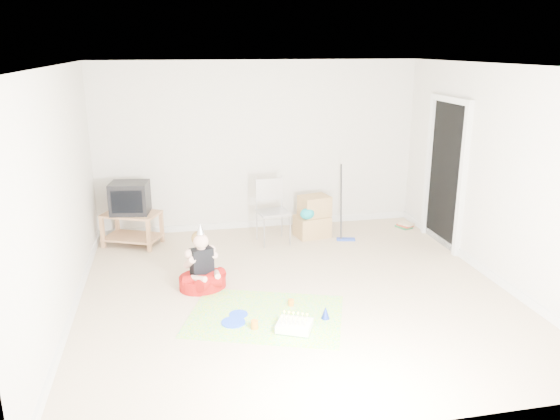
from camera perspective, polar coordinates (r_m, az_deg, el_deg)
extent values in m
plane|color=#C3AB8C|center=(6.55, 1.57, -8.51)|extent=(5.00, 5.00, 0.00)
cube|color=black|center=(8.14, 16.94, 3.49)|extent=(0.02, 0.90, 2.05)
cube|color=#A3724A|center=(8.15, -15.28, -0.40)|extent=(0.91, 0.76, 0.03)
cube|color=#A3724A|center=(8.26, -15.10, -2.73)|extent=(0.91, 0.76, 0.03)
cube|color=#A3724A|center=(8.22, -18.07, -2.18)|extent=(0.07, 0.07, 0.49)
cube|color=#A3724A|center=(7.88, -13.55, -2.60)|extent=(0.07, 0.07, 0.49)
cube|color=#A3724A|center=(8.56, -16.64, -1.28)|extent=(0.07, 0.07, 0.49)
cube|color=#A3724A|center=(8.24, -12.27, -1.65)|extent=(0.07, 0.07, 0.49)
cube|color=black|center=(8.08, -15.41, 1.24)|extent=(0.58, 0.51, 0.45)
cube|color=#99989E|center=(7.96, -0.72, -0.24)|extent=(0.48, 0.47, 0.03)
cylinder|color=#99989E|center=(7.90, -2.07, -0.26)|extent=(0.02, 0.02, 0.96)
cylinder|color=#99989E|center=(8.02, 0.62, 0.00)|extent=(0.02, 0.02, 0.96)
cube|color=#A68150|center=(8.33, 3.37, -1.70)|extent=(0.55, 0.46, 0.32)
cube|color=#A68150|center=(8.28, 3.63, 0.45)|extent=(0.50, 0.43, 0.30)
ellipsoid|color=#0D8790|center=(8.10, 2.86, -0.40)|extent=(0.21, 0.15, 0.17)
cube|color=#213CA9|center=(8.24, 6.89, -3.06)|extent=(0.29, 0.16, 0.03)
cylinder|color=black|center=(8.08, 7.02, 0.60)|extent=(0.10, 0.37, 1.07)
cube|color=#236A3B|center=(8.98, 12.87, -1.71)|extent=(0.25, 0.28, 0.03)
cube|color=#A93824|center=(8.97, 12.89, -1.55)|extent=(0.25, 0.27, 0.02)
cube|color=#C2AE89|center=(8.96, 12.90, -1.40)|extent=(0.25, 0.27, 0.03)
cylinder|color=#9A100E|center=(6.68, -8.09, -7.41)|extent=(0.74, 0.74, 0.16)
cube|color=black|center=(6.58, -8.18, -5.41)|extent=(0.30, 0.23, 0.35)
sphere|color=#D19D8B|center=(6.49, -8.27, -3.24)|extent=(0.23, 0.23, 0.18)
cone|color=silver|center=(6.43, -8.33, -1.90)|extent=(0.10, 0.10, 0.14)
cube|color=#FF359E|center=(6.00, -1.54, -10.99)|extent=(1.93, 1.66, 0.01)
cube|color=white|center=(5.70, 1.52, -12.04)|extent=(0.43, 0.40, 0.09)
cube|color=green|center=(5.72, 1.52, -12.39)|extent=(0.43, 0.40, 0.01)
cylinder|color=beige|center=(5.64, 0.19, -11.47)|extent=(0.01, 0.01, 0.07)
cylinder|color=beige|center=(5.63, 0.67, -11.52)|extent=(0.01, 0.01, 0.07)
cylinder|color=beige|center=(5.62, 1.16, -11.58)|extent=(0.01, 0.01, 0.07)
cylinder|color=beige|center=(5.61, 1.65, -11.63)|extent=(0.01, 0.01, 0.07)
cylinder|color=beige|center=(5.60, 2.14, -11.69)|extent=(0.01, 0.01, 0.07)
cylinder|color=beige|center=(5.59, 2.63, -11.74)|extent=(0.01, 0.01, 0.07)
cylinder|color=beige|center=(5.73, 0.46, -10.96)|extent=(0.01, 0.01, 0.07)
cylinder|color=beige|center=(5.72, 0.93, -11.02)|extent=(0.01, 0.01, 0.07)
cylinder|color=beige|center=(5.71, 1.41, -11.07)|extent=(0.01, 0.01, 0.07)
cylinder|color=beige|center=(5.70, 1.89, -11.12)|extent=(0.01, 0.01, 0.07)
cylinder|color=beige|center=(5.69, 2.37, -11.17)|extent=(0.01, 0.01, 0.07)
cylinder|color=beige|center=(5.68, 2.85, -11.22)|extent=(0.01, 0.01, 0.07)
cylinder|color=blue|center=(6.03, -4.36, -10.80)|extent=(0.26, 0.26, 0.01)
cylinder|color=blue|center=(5.87, -4.90, -11.61)|extent=(0.33, 0.33, 0.01)
cylinder|color=orange|center=(6.19, 1.15, -9.64)|extent=(0.09, 0.09, 0.07)
cylinder|color=orange|center=(5.73, -2.69, -11.87)|extent=(0.11, 0.11, 0.09)
cone|color=#1930AF|center=(5.93, 4.77, -10.63)|extent=(0.09, 0.09, 0.14)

